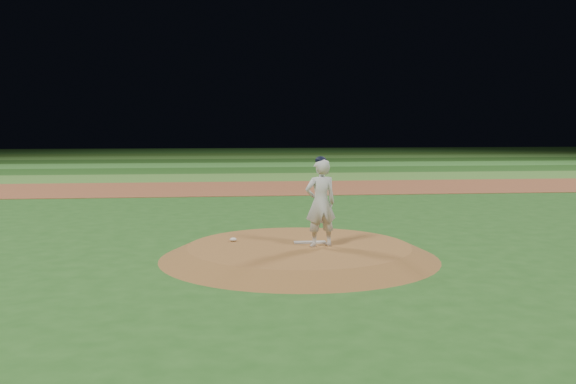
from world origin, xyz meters
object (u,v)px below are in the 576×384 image
at_px(pitchers_mound, 299,251).
at_px(rosin_bag, 233,239).
at_px(pitcher_on_mound, 321,202).
at_px(pitching_rubber, 310,242).

bearing_deg(pitchers_mound, rosin_bag, 156.00).
bearing_deg(rosin_bag, pitcher_on_mound, -23.16).
xyz_separation_m(pitching_rubber, rosin_bag, (-1.53, 0.36, 0.02)).
height_order(pitchers_mound, pitcher_on_mound, pitcher_on_mound).
bearing_deg(pitching_rubber, pitcher_on_mound, -65.65).
xyz_separation_m(pitchers_mound, rosin_bag, (-1.29, 0.57, 0.16)).
relative_size(pitching_rubber, rosin_bag, 4.66).
xyz_separation_m(rosin_bag, pitcher_on_mound, (1.69, -0.72, 0.83)).
height_order(pitching_rubber, pitcher_on_mound, pitcher_on_mound).
bearing_deg(pitcher_on_mound, rosin_bag, 156.84).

